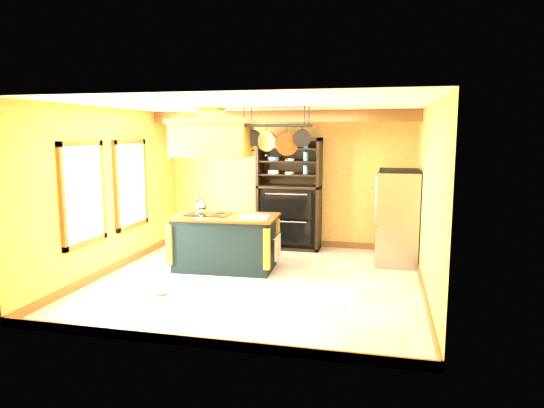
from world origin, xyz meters
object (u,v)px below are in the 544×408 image
at_px(pot_rack, 277,131).
at_px(refrigerator, 397,220).
at_px(range_hood, 212,136).
at_px(kitchen_island, 225,242).
at_px(hutch, 289,206).

xyz_separation_m(pot_rack, refrigerator, (1.93, 0.99, -1.53)).
bearing_deg(range_hood, kitchen_island, 0.20).
bearing_deg(hutch, range_hood, -118.82).
bearing_deg(refrigerator, hutch, 159.64).
relative_size(kitchen_island, hutch, 0.82).
bearing_deg(pot_rack, kitchen_island, -179.86).
distance_m(refrigerator, hutch, 2.21).
bearing_deg(kitchen_island, hutch, 63.80).
bearing_deg(hutch, kitchen_island, -113.64).
bearing_deg(refrigerator, kitchen_island, -160.75).
height_order(range_hood, pot_rack, same).
bearing_deg(pot_rack, hutch, 94.44).
height_order(refrigerator, hutch, hutch).
bearing_deg(kitchen_island, refrigerator, 16.69).
height_order(pot_rack, hutch, pot_rack).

